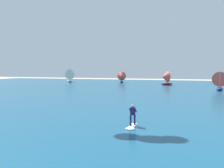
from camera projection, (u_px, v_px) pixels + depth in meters
ocean at (154, 89)px, 51.11m from camera, size 160.00×90.00×0.10m
kitesurfer at (132, 119)px, 16.43m from camera, size 0.72×1.97×1.67m
sailboat_mid_right at (220, 81)px, 46.28m from camera, size 3.39×3.92×4.45m
sailboat_center_horizon at (165, 78)px, 61.94m from camera, size 4.02×3.74×4.47m
sailboat_heeled_over at (69, 76)px, 78.51m from camera, size 4.54×4.42×5.09m
sailboat_leading at (121, 77)px, 73.82m from camera, size 3.25×3.77×4.30m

